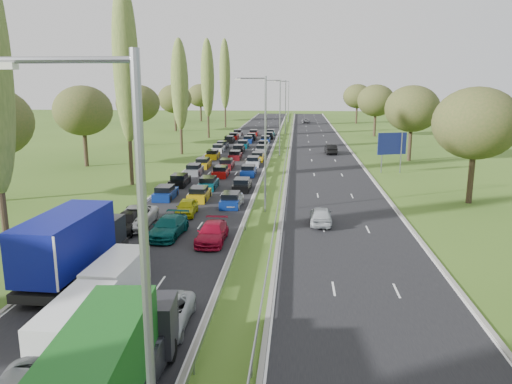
% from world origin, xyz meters
% --- Properties ---
extents(ground, '(260.00, 260.00, 0.00)m').
position_xyz_m(ground, '(4.50, 80.00, 0.00)').
color(ground, '#36561B').
rests_on(ground, ground).
extents(near_carriageway, '(10.50, 215.00, 0.04)m').
position_xyz_m(near_carriageway, '(-2.25, 82.50, 0.00)').
color(near_carriageway, black).
rests_on(near_carriageway, ground).
extents(far_carriageway, '(10.50, 215.00, 0.04)m').
position_xyz_m(far_carriageway, '(11.25, 82.50, 0.00)').
color(far_carriageway, black).
rests_on(far_carriageway, ground).
extents(central_reservation, '(2.36, 215.00, 0.32)m').
position_xyz_m(central_reservation, '(4.50, 82.50, 0.55)').
color(central_reservation, gray).
rests_on(central_reservation, ground).
extents(lamp_columns, '(0.18, 140.18, 12.00)m').
position_xyz_m(lamp_columns, '(4.50, 78.00, 6.00)').
color(lamp_columns, gray).
rests_on(lamp_columns, ground).
extents(poplar_row, '(2.80, 127.80, 22.44)m').
position_xyz_m(poplar_row, '(-11.50, 68.17, 12.39)').
color(poplar_row, '#2D2116').
rests_on(poplar_row, ground).
extents(woodland_left, '(8.00, 166.00, 11.10)m').
position_xyz_m(woodland_left, '(-22.00, 62.63, 7.68)').
color(woodland_left, '#2D2116').
rests_on(woodland_left, ground).
extents(woodland_right, '(8.00, 153.00, 11.10)m').
position_xyz_m(woodland_right, '(24.00, 66.67, 7.68)').
color(woodland_right, '#2D2116').
rests_on(woodland_right, ground).
extents(traffic_queue_fill, '(9.14, 69.06, 0.80)m').
position_xyz_m(traffic_queue_fill, '(-2.26, 77.58, 0.44)').
color(traffic_queue_fill, navy).
rests_on(traffic_queue_fill, ground).
extents(near_car_2, '(2.90, 5.89, 1.61)m').
position_xyz_m(near_car_2, '(-5.63, 37.24, 0.82)').
color(near_car_2, silver).
rests_on(near_car_2, near_carriageway).
extents(near_car_3, '(2.19, 5.08, 1.46)m').
position_xyz_m(near_car_3, '(-5.87, 35.92, 0.75)').
color(near_car_3, black).
rests_on(near_car_3, near_carriageway).
extents(near_car_7, '(2.47, 5.32, 1.50)m').
position_xyz_m(near_car_7, '(-2.31, 34.91, 0.77)').
color(near_car_7, '#044442').
rests_on(near_car_7, near_carriageway).
extents(near_car_8, '(1.81, 4.17, 1.40)m').
position_xyz_m(near_car_8, '(-2.31, 41.18, 0.72)').
color(near_car_8, '#A8AA0B').
rests_on(near_car_8, near_carriageway).
extents(near_car_9, '(1.90, 4.90, 1.59)m').
position_xyz_m(near_car_9, '(1.34, 16.36, 0.82)').
color(near_car_9, black).
rests_on(near_car_9, near_carriageway).
extents(near_car_10, '(2.34, 4.87, 1.34)m').
position_xyz_m(near_car_10, '(1.22, 20.72, 0.69)').
color(near_car_10, '#A4AAAE').
rests_on(near_car_10, near_carriageway).
extents(near_car_11, '(1.99, 4.89, 1.42)m').
position_xyz_m(near_car_11, '(1.23, 33.79, 0.73)').
color(near_car_11, maroon).
rests_on(near_car_11, near_carriageway).
extents(near_car_12, '(1.79, 3.99, 1.33)m').
position_xyz_m(near_car_12, '(1.40, 44.68, 0.69)').
color(near_car_12, silver).
rests_on(near_car_12, near_carriageway).
extents(far_car_0, '(1.82, 4.38, 1.48)m').
position_xyz_m(far_car_0, '(9.34, 39.26, 0.76)').
color(far_car_0, '#B6BCC1').
rests_on(far_car_0, far_carriageway).
extents(far_car_1, '(1.91, 4.90, 1.59)m').
position_xyz_m(far_car_1, '(12.78, 81.40, 0.82)').
color(far_car_1, black).
rests_on(far_car_1, far_carriageway).
extents(far_car_2, '(2.37, 4.91, 1.35)m').
position_xyz_m(far_car_2, '(9.57, 145.77, 0.69)').
color(far_car_2, slate).
rests_on(far_car_2, far_carriageway).
extents(blue_lorry, '(2.74, 9.86, 4.16)m').
position_xyz_m(blue_lorry, '(-5.69, 26.25, 2.14)').
color(blue_lorry, black).
rests_on(blue_lorry, near_carriageway).
extents(white_van_front, '(2.06, 5.26, 2.11)m').
position_xyz_m(white_van_front, '(-2.20, 18.85, 1.08)').
color(white_van_front, silver).
rests_on(white_van_front, near_carriageway).
extents(white_van_rear, '(2.03, 5.17, 2.08)m').
position_xyz_m(white_van_rear, '(-2.36, 24.42, 1.07)').
color(white_van_rear, white).
rests_on(white_van_rear, near_carriageway).
extents(info_sign, '(1.50, 0.16, 2.10)m').
position_xyz_m(info_sign, '(-9.40, 36.18, 1.37)').
color(info_sign, gray).
rests_on(info_sign, ground).
extents(direction_sign, '(3.82, 1.37, 5.20)m').
position_xyz_m(direction_sign, '(19.40, 64.22, 3.57)').
color(direction_sign, gray).
rests_on(direction_sign, ground).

